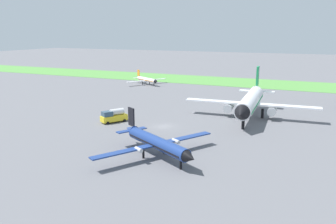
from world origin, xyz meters
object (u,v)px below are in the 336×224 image
at_px(airplane_foreground_turboprop, 156,142).
at_px(airplane_midfield_jet, 250,101).
at_px(airplane_taxiing_turboprop, 147,80).
at_px(fuel_truck_near_gate, 114,116).

bearing_deg(airplane_foreground_turboprop, airplane_midfield_jet, 104.96).
bearing_deg(airplane_midfield_jet, airplane_foreground_turboprop, -18.72).
height_order(airplane_taxiing_turboprop, airplane_midfield_jet, airplane_midfield_jet).
relative_size(airplane_midfield_jet, fuel_truck_near_gate, 5.05).
bearing_deg(airplane_taxiing_turboprop, fuel_truck_near_gate, -39.98).
height_order(airplane_taxiing_turboprop, fuel_truck_near_gate, airplane_taxiing_turboprop).
xyz_separation_m(airplane_taxiing_turboprop, fuel_truck_near_gate, (21.48, -58.77, -0.50)).
bearing_deg(fuel_truck_near_gate, airplane_foreground_turboprop, 80.29).
relative_size(airplane_foreground_turboprop, fuel_truck_near_gate, 3.29).
bearing_deg(airplane_taxiing_turboprop, airplane_midfield_jet, -8.40).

